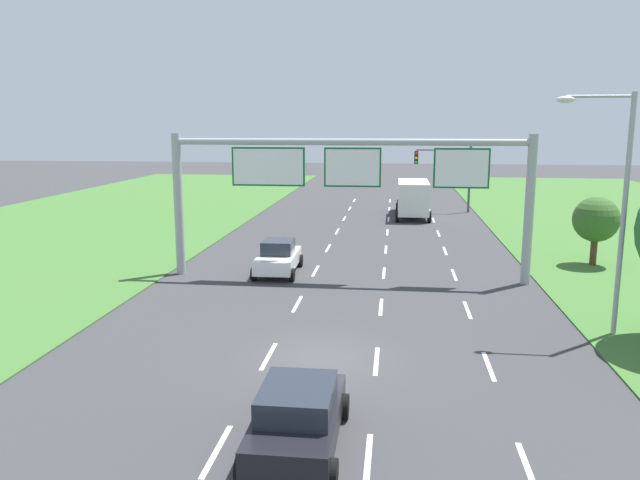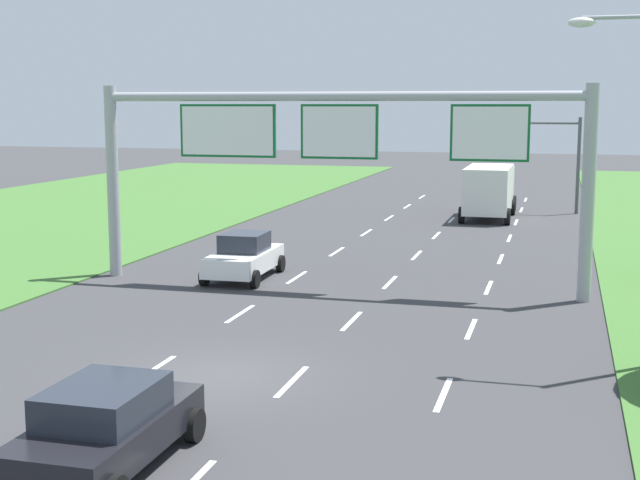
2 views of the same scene
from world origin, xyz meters
name	(u,v)px [view 1 (image 1 of 2)]	position (x,y,z in m)	size (l,w,h in m)	color
ground_plane	(322,359)	(0.00, 0.00, 0.00)	(200.00, 200.00, 0.00)	#38383A
lane_dashes_inner_left	(316,271)	(-1.75, 12.00, 0.00)	(0.14, 62.40, 0.01)	white
lane_dashes_inner_right	(384,273)	(1.75, 12.00, 0.00)	(0.14, 62.40, 0.01)	white
lane_dashes_slip	(454,275)	(5.25, 12.00, 0.00)	(0.14, 62.40, 0.01)	white
car_near_red	(298,416)	(0.10, -5.62, 0.80)	(2.14, 4.26, 1.56)	black
car_lead_silver	(278,257)	(-3.56, 11.33, 0.81)	(2.18, 4.31, 1.68)	white
box_truck	(413,196)	(3.66, 31.99, 1.62)	(2.72, 7.96, 2.93)	silver
sign_gantry	(348,177)	(0.01, 10.61, 4.93)	(17.24, 0.44, 7.00)	#9EA0A5
traffic_light_mast	(447,167)	(6.50, 34.86, 3.87)	(4.76, 0.49, 5.60)	#47494F
street_lamp	(614,194)	(9.70, 3.50, 5.08)	(2.61, 0.32, 8.50)	#9EA0A5
roadside_tree_mid	(596,220)	(12.73, 14.90, 2.48)	(2.38, 2.38, 3.70)	#513823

